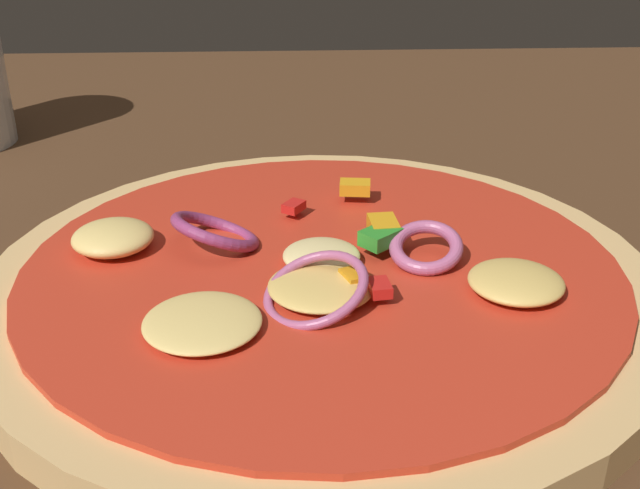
# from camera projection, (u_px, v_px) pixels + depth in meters

# --- Properties ---
(dining_table) EXTENTS (1.42, 1.01, 0.04)m
(dining_table) POSITION_uv_depth(u_px,v_px,m) (420.00, 333.00, 0.36)
(dining_table) COLOR #4C301C
(dining_table) RESTS_ON ground
(pizza) EXTENTS (0.29, 0.29, 0.04)m
(pizza) POSITION_uv_depth(u_px,v_px,m) (321.00, 286.00, 0.34)
(pizza) COLOR tan
(pizza) RESTS_ON dining_table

